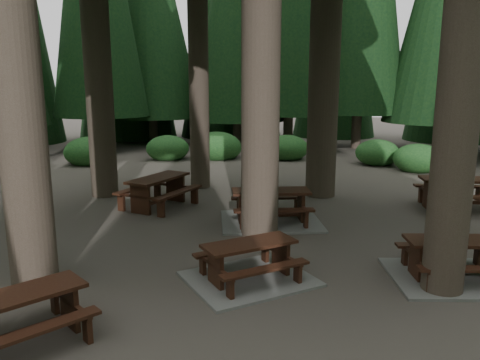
# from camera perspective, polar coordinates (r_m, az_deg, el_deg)

# --- Properties ---
(ground) EXTENTS (80.00, 80.00, 0.00)m
(ground) POSITION_cam_1_polar(r_m,az_deg,el_deg) (10.68, -2.01, -6.75)
(ground) COLOR #514B41
(ground) RESTS_ON ground
(picnic_table_a) EXTENTS (2.66, 2.57, 0.70)m
(picnic_table_a) POSITION_cam_1_polar(r_m,az_deg,el_deg) (8.27, 1.14, -10.69)
(picnic_table_a) COLOR gray
(picnic_table_a) RESTS_ON ground
(picnic_table_b) EXTENTS (2.20, 2.42, 0.86)m
(picnic_table_b) POSITION_cam_1_polar(r_m,az_deg,el_deg) (13.12, -9.89, -0.87)
(picnic_table_b) COLOR #381611
(picnic_table_b) RESTS_ON ground
(picnic_table_c) EXTENTS (2.72, 2.38, 0.82)m
(picnic_table_c) POSITION_cam_1_polar(r_m,az_deg,el_deg) (11.60, 3.75, -3.80)
(picnic_table_c) COLOR gray
(picnic_table_c) RESTS_ON ground
(picnic_table_d) EXTENTS (1.99, 1.61, 0.86)m
(picnic_table_d) POSITION_cam_1_polar(r_m,az_deg,el_deg) (14.05, 25.08, -0.97)
(picnic_table_d) COLOR #381611
(picnic_table_d) RESTS_ON ground
(picnic_table_e) EXTENTS (2.08, 2.11, 0.71)m
(picnic_table_e) POSITION_cam_1_polar(r_m,az_deg,el_deg) (6.94, -25.31, -14.19)
(picnic_table_e) COLOR #381611
(picnic_table_e) RESTS_ON ground
(picnic_table_f) EXTENTS (2.31, 1.97, 0.73)m
(picnic_table_f) POSITION_cam_1_polar(r_m,az_deg,el_deg) (9.11, 24.66, -9.53)
(picnic_table_f) COLOR gray
(picnic_table_f) RESTS_ON ground
(shrub_ring) EXTENTS (23.86, 24.64, 1.49)m
(shrub_ring) POSITION_cam_1_polar(r_m,az_deg,el_deg) (11.21, 2.10, -3.73)
(shrub_ring) COLOR #1D5425
(shrub_ring) RESTS_ON ground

